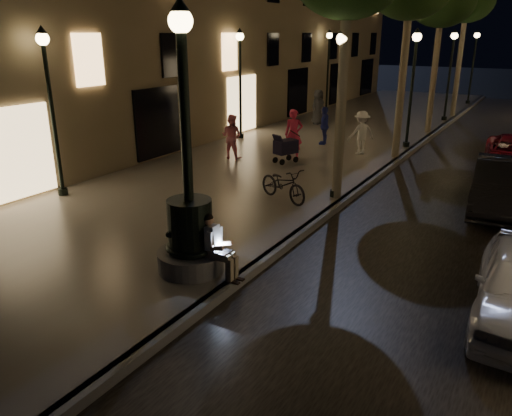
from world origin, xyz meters
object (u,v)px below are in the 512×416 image
Objects in this scene: lamp_left_a at (50,92)px; pedestrian_pink at (232,137)px; tree_far at (467,1)px; lamp_curb_c at (451,64)px; lamp_curb_b at (413,73)px; lamp_left_b at (240,70)px; pedestrian_red at (294,134)px; fountain_lamppost at (190,223)px; lamp_curb_a at (340,93)px; pedestrian_white at (361,133)px; bicycle at (283,184)px; lamp_left_c at (328,60)px; stroller at (286,147)px; pedestrian_dark at (318,107)px; tree_third at (442,2)px; pedestrian_blue at (324,126)px; lamp_curb_d at (474,58)px; seated_man_laptop at (215,244)px; car_second at (503,186)px.

pedestrian_pink is (1.83, 6.46, -2.19)m from lamp_left_a.
lamp_curb_c is (-0.08, -2.00, -3.20)m from tree_far.
lamp_curb_b is (-0.08, -10.00, -3.20)m from tree_far.
lamp_left_b is 2.54× the size of pedestrian_red.
fountain_lamppost is at bearing -17.35° from lamp_left_a.
pedestrian_white is (-1.25, 5.73, -2.18)m from lamp_curb_a.
bicycle is at bearing -97.24° from lamp_curb_b.
stroller is at bearing -73.25° from lamp_left_c.
pedestrian_pink is at bearing -156.42° from pedestrian_dark.
lamp_curb_c is 3.97× the size of stroller.
lamp_curb_c is 7.10m from lamp_left_c.
lamp_left_c is at bearing 113.93° from lamp_curb_a.
pedestrian_pink is (-5.27, -13.54, -2.19)m from lamp_curb_c.
tree_third is 4.43× the size of pedestrian_blue.
tree_far is (0.08, 6.00, 0.29)m from tree_third.
lamp_curb_b is 8.00m from lamp_curb_c.
lamp_curb_d is 14.06m from pedestrian_dark.
lamp_curb_a is at bearing -90.00° from lamp_curb_c.
seated_man_laptop is 0.27× the size of lamp_curb_a.
lamp_curb_b is 2.66× the size of pedestrian_dark.
pedestrian_dark is at bearing 105.81° from fountain_lamppost.
lamp_left_b reaches higher than pedestrian_dark.
stroller is at bearing -102.06° from tree_far.
fountain_lamppost is at bearing -91.34° from lamp_curb_d.
lamp_curb_a is 7.75m from pedestrian_blue.
pedestrian_red is 8.03m from pedestrian_dark.
fountain_lamppost is at bearing -152.83° from bicycle.
pedestrian_blue is (3.86, -9.32, -2.22)m from lamp_left_c.
tree_third reaches higher than lamp_curb_a.
pedestrian_pink is at bearing 70.99° from bicycle.
lamp_left_a is at bearing -113.93° from tree_third.
tree_third is 12.35m from lamp_curb_a.
lamp_curb_c reaches higher than stroller.
lamp_curb_c is (0.00, 16.00, 0.00)m from lamp_curb_a.
lamp_curb_a and lamp_curb_c have the same top height.
lamp_curb_b and lamp_curb_d have the same top height.
tree_third is at bearing -124.17° from pedestrian_pink.
fountain_lamppost is 1.08× the size of lamp_left_a.
tree_third is 7.56m from pedestrian_dark.
seated_man_laptop is 9.00m from car_second.
lamp_curb_a is 2.83× the size of pedestrian_pink.
lamp_curb_b is 6.82m from pedestrian_dark.
lamp_curb_a is (0.70, 6.00, 2.02)m from fountain_lamppost.
lamp_curb_a is 5.25m from pedestrian_red.
tree_far is 17.64m from car_second.
stroller reaches higher than bicycle.
seated_man_laptop is at bearing -90.17° from lamp_curb_d.
pedestrian_white is (4.02, 3.27, 0.01)m from pedestrian_pink.
tree_third is 12.03m from pedestrian_pink.
tree_far is 4.15× the size of pedestrian_dark.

